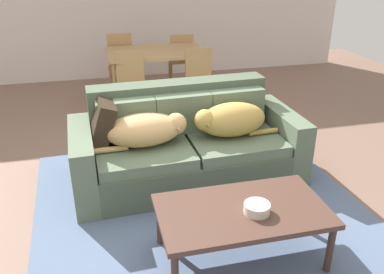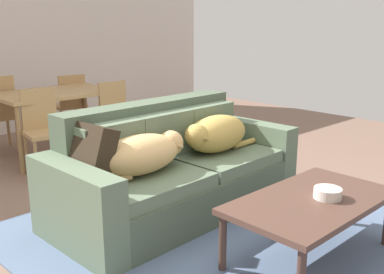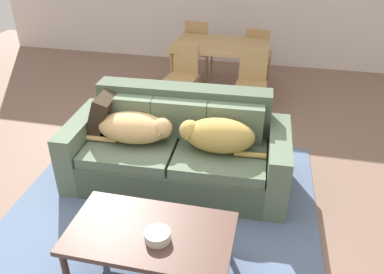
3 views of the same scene
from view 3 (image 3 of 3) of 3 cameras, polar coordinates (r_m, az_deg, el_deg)
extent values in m
plane|color=#7F6151|center=(3.95, -6.96, -7.69)|extent=(10.00, 10.00, 0.00)
cube|color=slate|center=(3.44, -5.80, -14.46)|extent=(2.92, 3.49, 0.01)
cube|color=#4B5B46|center=(3.96, -2.17, -4.33)|extent=(1.79, 1.01, 0.34)
cube|color=#5C6F56|center=(3.94, -8.47, -0.95)|extent=(0.89, 0.94, 0.11)
cube|color=#5C6F56|center=(3.78, 4.29, -2.21)|extent=(0.89, 0.94, 0.11)
cube|color=#4B5B46|center=(4.00, -1.22, 4.42)|extent=(1.76, 0.31, 0.45)
cube|color=#5C6F56|center=(3.99, -9.45, 3.35)|extent=(0.54, 0.18, 0.38)
cube|color=#5C6F56|center=(3.85, -1.78, 2.72)|extent=(0.54, 0.18, 0.38)
cube|color=#5C6F56|center=(3.79, 6.30, 2.01)|extent=(0.54, 0.18, 0.38)
cube|color=#5C6F56|center=(4.18, -15.40, -1.19)|extent=(0.23, 0.95, 0.62)
cube|color=#5C6F56|center=(3.82, 12.29, -4.00)|extent=(0.23, 0.95, 0.62)
ellipsoid|color=tan|center=(3.82, -8.58, 1.36)|extent=(0.71, 0.41, 0.29)
sphere|color=tan|center=(3.70, -4.37, 1.29)|extent=(0.20, 0.20, 0.20)
cone|color=#A28151|center=(3.63, -4.71, 0.49)|extent=(0.09, 0.11, 0.09)
cylinder|color=tan|center=(3.92, -13.14, -0.28)|extent=(0.31, 0.06, 0.05)
ellipsoid|color=tan|center=(3.62, 4.05, 0.23)|extent=(0.67, 0.39, 0.32)
sphere|color=tan|center=(3.62, -0.33, 0.95)|extent=(0.20, 0.20, 0.20)
cone|color=olive|center=(3.55, -0.60, 0.12)|extent=(0.09, 0.11, 0.09)
cylinder|color=tan|center=(3.61, 8.46, -2.56)|extent=(0.30, 0.06, 0.05)
cube|color=#2F2417|center=(4.04, -12.80, 3.37)|extent=(0.30, 0.44, 0.45)
cube|color=#51362B|center=(2.90, -6.10, -13.75)|extent=(1.19, 0.67, 0.04)
cylinder|color=#452E25|center=(3.06, -17.87, -18.16)|extent=(0.05, 0.05, 0.39)
cylinder|color=#452E25|center=(3.41, -13.26, -11.38)|extent=(0.05, 0.05, 0.39)
cylinder|color=#452E25|center=(3.16, 5.52, -14.53)|extent=(0.05, 0.05, 0.39)
cylinder|color=silver|center=(2.80, -5.04, -14.13)|extent=(0.18, 0.18, 0.07)
cube|color=tan|center=(5.69, 4.22, 13.17)|extent=(1.34, 0.89, 0.04)
cylinder|color=olive|center=(5.58, -2.96, 8.64)|extent=(0.05, 0.05, 0.73)
cylinder|color=olive|center=(5.39, 9.96, 7.45)|extent=(0.05, 0.05, 0.73)
cylinder|color=olive|center=(6.30, -1.02, 11.25)|extent=(0.05, 0.05, 0.73)
cylinder|color=olive|center=(6.14, 10.50, 10.23)|extent=(0.05, 0.05, 0.73)
cube|color=tan|center=(5.31, -1.62, 8.47)|extent=(0.45, 0.45, 0.04)
cube|color=tan|center=(5.38, -0.92, 11.40)|extent=(0.36, 0.09, 0.42)
cylinder|color=#9C774A|center=(5.32, -3.99, 5.72)|extent=(0.04, 0.04, 0.43)
cylinder|color=#9C774A|center=(5.20, -0.55, 5.18)|extent=(0.04, 0.04, 0.43)
cylinder|color=#9C774A|center=(5.60, -2.55, 7.08)|extent=(0.04, 0.04, 0.43)
cylinder|color=#9C774A|center=(5.49, 0.74, 6.59)|extent=(0.04, 0.04, 0.43)
cube|color=tan|center=(5.17, 8.53, 7.24)|extent=(0.40, 0.40, 0.04)
cube|color=tan|center=(5.25, 8.93, 10.38)|extent=(0.36, 0.04, 0.44)
cylinder|color=#9C774A|center=(5.12, 6.25, 4.45)|extent=(0.04, 0.04, 0.40)
cylinder|color=#9C774A|center=(5.10, 10.04, 4.02)|extent=(0.04, 0.04, 0.40)
cylinder|color=#9C774A|center=(5.43, 6.75, 5.96)|extent=(0.04, 0.04, 0.40)
cylinder|color=#9C774A|center=(5.41, 10.33, 5.57)|extent=(0.04, 0.04, 0.40)
cube|color=tan|center=(6.49, 1.07, 12.39)|extent=(0.42, 0.42, 0.04)
cube|color=tan|center=(6.25, 0.64, 14.24)|extent=(0.36, 0.06, 0.50)
cylinder|color=#9C774A|center=(6.68, 2.88, 10.87)|extent=(0.04, 0.04, 0.40)
cylinder|color=#9C774A|center=(6.76, 0.03, 11.15)|extent=(0.04, 0.04, 0.40)
cylinder|color=#9C774A|center=(6.37, 2.14, 9.90)|extent=(0.04, 0.04, 0.40)
cylinder|color=#9C774A|center=(6.46, -0.83, 10.20)|extent=(0.04, 0.04, 0.40)
cube|color=tan|center=(6.34, 9.58, 11.84)|extent=(0.44, 0.44, 0.04)
cube|color=tan|center=(6.11, 9.44, 13.35)|extent=(0.36, 0.08, 0.41)
cylinder|color=#9C774A|center=(6.56, 11.16, 10.10)|extent=(0.04, 0.04, 0.43)
cylinder|color=#9C774A|center=(6.60, 8.21, 10.51)|extent=(0.04, 0.04, 0.43)
cylinder|color=#9C774A|center=(6.24, 10.65, 9.10)|extent=(0.04, 0.04, 0.43)
cylinder|color=#9C774A|center=(6.29, 7.57, 9.54)|extent=(0.04, 0.04, 0.43)
camera|label=1|loc=(1.71, -81.13, -7.93)|focal=38.26mm
camera|label=2|loc=(3.35, -63.65, -2.46)|focal=41.67mm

